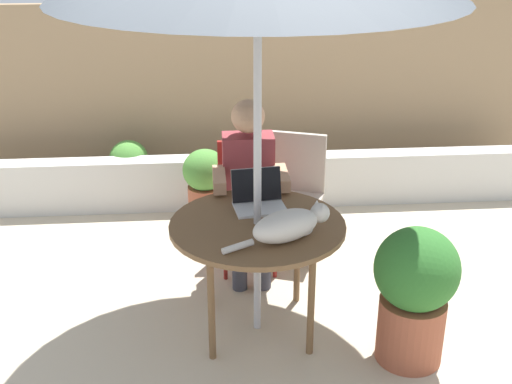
{
  "coord_description": "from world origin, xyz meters",
  "views": [
    {
      "loc": [
        -0.28,
        -3.38,
        2.37
      ],
      "look_at": [
        0.0,
        0.1,
        0.86
      ],
      "focal_mm": 46.68,
      "sensor_mm": 36.0,
      "label": 1
    }
  ],
  "objects": [
    {
      "name": "fence_back",
      "position": [
        0.0,
        2.38,
        0.81
      ],
      "size": [
        5.53,
        0.08,
        1.62
      ],
      "primitive_type": "cube",
      "color": "#937756",
      "rests_on": "ground"
    },
    {
      "name": "potted_plant_by_chair",
      "position": [
        -0.29,
        1.42,
        0.36
      ],
      "size": [
        0.35,
        0.35,
        0.64
      ],
      "color": "#9E5138",
      "rests_on": "ground"
    },
    {
      "name": "chair_occupied",
      "position": [
        0.0,
        0.84,
        0.51
      ],
      "size": [
        0.4,
        0.4,
        0.88
      ],
      "color": "maroon",
      "rests_on": "ground"
    },
    {
      "name": "chair_empty",
      "position": [
        0.35,
        0.98,
        0.51
      ],
      "size": [
        0.51,
        0.51,
        0.88
      ],
      "color": "#B2A899",
      "rests_on": "ground"
    },
    {
      "name": "potted_plant_corner",
      "position": [
        0.83,
        -0.36,
        0.44
      ],
      "size": [
        0.46,
        0.46,
        0.81
      ],
      "color": "#9E5138",
      "rests_on": "ground"
    },
    {
      "name": "cat",
      "position": [
        0.16,
        -0.21,
        0.79
      ],
      "size": [
        0.61,
        0.35,
        0.17
      ],
      "color": "silver",
      "rests_on": "patio_table"
    },
    {
      "name": "laptop",
      "position": [
        0.02,
        0.24,
        0.77
      ],
      "size": [
        0.33,
        0.29,
        0.21
      ],
      "color": "silver",
      "rests_on": "patio_table"
    },
    {
      "name": "potted_plant_near_fence",
      "position": [
        -0.94,
        2.0,
        0.3
      ],
      "size": [
        0.33,
        0.33,
        0.53
      ],
      "color": "#595654",
      "rests_on": "ground"
    },
    {
      "name": "ground_plane",
      "position": [
        0.0,
        0.0,
        0.0
      ],
      "size": [
        14.0,
        14.0,
        0.0
      ],
      "primitive_type": "plane",
      "color": "#BCAD93"
    },
    {
      "name": "patio_table",
      "position": [
        0.0,
        0.0,
        0.65
      ],
      "size": [
        1.01,
        1.01,
        0.71
      ],
      "color": "brown",
      "rests_on": "ground"
    },
    {
      "name": "person_seated",
      "position": [
        0.0,
        0.68,
        0.69
      ],
      "size": [
        0.48,
        0.48,
        1.22
      ],
      "color": "maroon",
      "rests_on": "ground"
    },
    {
      "name": "planter_wall_low",
      "position": [
        0.0,
        1.8,
        0.22
      ],
      "size": [
        4.97,
        0.2,
        0.44
      ],
      "primitive_type": "cube",
      "color": "beige",
      "rests_on": "ground"
    }
  ]
}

